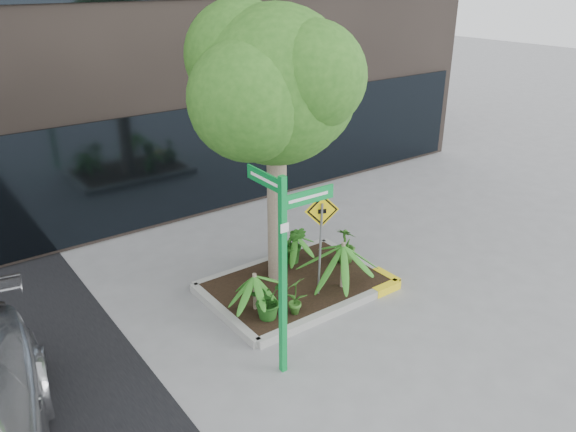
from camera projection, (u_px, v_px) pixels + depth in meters
ground at (297, 299)px, 10.33m from camera, size 80.00×80.00×0.00m
planter at (298, 284)px, 10.62m from camera, size 3.35×2.36×0.15m
tree at (275, 86)px, 9.39m from camera, size 3.45×3.06×5.18m
palm_front at (343, 245)px, 10.12m from camera, size 1.03×1.03×1.14m
palm_left at (254, 276)px, 9.52m from camera, size 0.77×0.77×0.86m
palm_back at (296, 236)px, 11.13m from camera, size 0.69×0.69×0.77m
shrub_a at (268, 300)px, 9.40m from camera, size 0.78×0.78×0.68m
shrub_b at (346, 245)px, 11.23m from camera, size 0.53×0.53×0.73m
shrub_c at (295, 295)px, 9.51m from camera, size 0.44×0.44×0.72m
shrub_d at (295, 244)px, 11.15m from camera, size 0.64×0.64×0.82m
street_sign_post at (284, 255)px, 7.80m from camera, size 0.92×0.91×3.11m
cattle_sign at (321, 228)px, 9.64m from camera, size 0.56×0.26×1.98m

